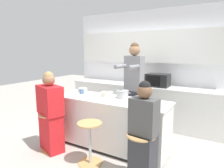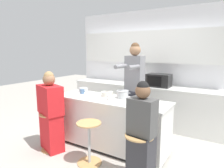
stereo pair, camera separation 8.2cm
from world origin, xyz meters
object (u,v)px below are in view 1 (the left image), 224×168
(person_seated_near, at_px, (143,137))
(bar_stool_center, at_px, (90,141))
(bar_stool_rightmost, at_px, (141,156))
(cooking_pot, at_px, (123,94))
(coffee_cup_near, at_px, (110,98))
(person_cooking, at_px, (134,91))
(fruit_bowl, at_px, (83,90))
(potted_plant, at_px, (131,79))
(coffee_cup_far, at_px, (82,92))
(banana_bunch, at_px, (156,100))
(bar_stool_leftmost, at_px, (51,130))
(kitchen_island, at_px, (110,123))
(microwave, at_px, (158,80))
(person_wrapped_blanket, at_px, (51,114))

(person_seated_near, bearing_deg, bar_stool_center, -172.49)
(bar_stool_rightmost, xyz_separation_m, person_seated_near, (0.02, 0.02, 0.27))
(cooking_pot, relative_size, coffee_cup_near, 2.97)
(person_cooking, bearing_deg, fruit_bowl, -159.02)
(cooking_pot, height_order, fruit_bowl, cooking_pot)
(cooking_pot, bearing_deg, bar_stool_center, -102.07)
(bar_stool_rightmost, distance_m, coffee_cup_near, 1.12)
(coffee_cup_near, xyz_separation_m, potted_plant, (-0.34, 1.57, 0.10))
(cooking_pot, bearing_deg, coffee_cup_near, -116.26)
(cooking_pot, height_order, potted_plant, potted_plant)
(fruit_bowl, distance_m, coffee_cup_near, 0.88)
(bar_stool_rightmost, bearing_deg, coffee_cup_far, 155.79)
(banana_bunch, bearing_deg, bar_stool_leftmost, -152.51)
(coffee_cup_near, height_order, banana_bunch, coffee_cup_near)
(kitchen_island, distance_m, fruit_bowl, 0.95)
(bar_stool_rightmost, xyz_separation_m, banana_bunch, (-0.09, 0.84, 0.57))
(person_seated_near, height_order, microwave, person_seated_near)
(banana_bunch, distance_m, potted_plant, 1.65)
(potted_plant, bearing_deg, person_wrapped_blanket, -104.56)
(fruit_bowl, bearing_deg, coffee_cup_near, -20.75)
(bar_stool_center, xyz_separation_m, coffee_cup_far, (-0.68, 0.67, 0.59))
(person_wrapped_blanket, distance_m, banana_bunch, 1.81)
(bar_stool_center, distance_m, fruit_bowl, 1.28)
(bar_stool_leftmost, bearing_deg, bar_stool_rightmost, -0.56)
(bar_stool_rightmost, height_order, cooking_pot, cooking_pot)
(kitchen_island, bearing_deg, coffee_cup_far, 174.61)
(kitchen_island, bearing_deg, microwave, 75.15)
(person_seated_near, bearing_deg, banana_bunch, 104.94)
(kitchen_island, xyz_separation_m, bar_stool_center, (0.00, -0.60, -0.09))
(banana_bunch, height_order, microwave, microwave)
(person_seated_near, height_order, potted_plant, person_seated_near)
(person_cooking, distance_m, person_seated_near, 1.37)
(banana_bunch, bearing_deg, person_cooking, 148.56)
(kitchen_island, xyz_separation_m, cooking_pot, (0.16, 0.16, 0.52))
(microwave, bearing_deg, bar_stool_rightmost, -77.62)
(kitchen_island, bearing_deg, cooking_pot, 44.39)
(kitchen_island, distance_m, bar_stool_rightmost, 1.05)
(bar_stool_rightmost, height_order, banana_bunch, banana_bunch)
(fruit_bowl, xyz_separation_m, coffee_cup_far, (0.10, -0.16, 0.00))
(person_wrapped_blanket, bearing_deg, kitchen_island, 55.02)
(coffee_cup_near, height_order, coffee_cup_far, coffee_cup_far)
(kitchen_island, height_order, microwave, microwave)
(person_seated_near, bearing_deg, person_wrapped_blanket, -173.06)
(bar_stool_leftmost, relative_size, microwave, 1.30)
(bar_stool_center, distance_m, coffee_cup_far, 1.12)
(bar_stool_center, height_order, banana_bunch, banana_bunch)
(bar_stool_leftmost, height_order, coffee_cup_near, coffee_cup_near)
(coffee_cup_far, xyz_separation_m, microwave, (1.06, 1.38, 0.12))
(potted_plant, bearing_deg, bar_stool_center, -81.80)
(kitchen_island, relative_size, bar_stool_center, 3.15)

